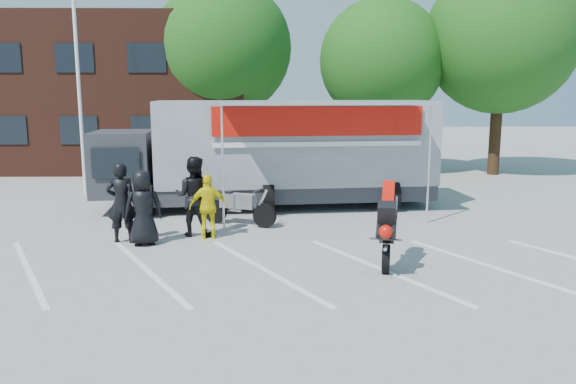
{
  "coord_description": "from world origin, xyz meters",
  "views": [
    {
      "loc": [
        0.52,
        -10.05,
        3.57
      ],
      "look_at": [
        0.71,
        2.76,
        1.3
      ],
      "focal_mm": 35.0,
      "sensor_mm": 36.0,
      "label": 1
    }
  ],
  "objects_px": {
    "parked_motorcycle": "(240,225)",
    "spectator_hivis": "(209,206)",
    "tree_left": "(223,48)",
    "stunt_bike_rider": "(387,263)",
    "spectator_leather_b": "(122,203)",
    "flagpole": "(84,49)",
    "transporter_truck": "(280,207)",
    "spectator_leather_a": "(143,208)",
    "tree_right": "(501,38)",
    "tree_mid": "(382,61)",
    "spectator_leather_c": "(194,196)"
  },
  "relations": [
    {
      "from": "tree_right",
      "to": "spectator_hivis",
      "type": "distance_m",
      "value": 16.5
    },
    {
      "from": "stunt_bike_rider",
      "to": "tree_right",
      "type": "bearing_deg",
      "value": 74.36
    },
    {
      "from": "spectator_hivis",
      "to": "tree_right",
      "type": "bearing_deg",
      "value": -145.38
    },
    {
      "from": "tree_right",
      "to": "spectator_leather_b",
      "type": "relative_size",
      "value": 4.67
    },
    {
      "from": "spectator_leather_a",
      "to": "flagpole",
      "type": "bearing_deg",
      "value": -79.36
    },
    {
      "from": "spectator_hivis",
      "to": "spectator_leather_c",
      "type": "bearing_deg",
      "value": -46.16
    },
    {
      "from": "tree_mid",
      "to": "stunt_bike_rider",
      "type": "distance_m",
      "value": 14.66
    },
    {
      "from": "spectator_leather_a",
      "to": "spectator_leather_b",
      "type": "xyz_separation_m",
      "value": [
        -0.56,
        0.21,
        0.08
      ]
    },
    {
      "from": "tree_right",
      "to": "parked_motorcycle",
      "type": "height_order",
      "value": "tree_right"
    },
    {
      "from": "parked_motorcycle",
      "to": "spectator_hivis",
      "type": "relative_size",
      "value": 1.34
    },
    {
      "from": "parked_motorcycle",
      "to": "spectator_leather_a",
      "type": "xyz_separation_m",
      "value": [
        -2.13,
        -1.94,
        0.9
      ]
    },
    {
      "from": "tree_mid",
      "to": "spectator_leather_c",
      "type": "xyz_separation_m",
      "value": [
        -6.64,
        -11.16,
        -3.94
      ]
    },
    {
      "from": "tree_right",
      "to": "transporter_truck",
      "type": "height_order",
      "value": "tree_right"
    },
    {
      "from": "transporter_truck",
      "to": "tree_left",
      "type": "bearing_deg",
      "value": 100.53
    },
    {
      "from": "tree_left",
      "to": "parked_motorcycle",
      "type": "relative_size",
      "value": 4.0
    },
    {
      "from": "flagpole",
      "to": "tree_mid",
      "type": "distance_m",
      "value": 12.31
    },
    {
      "from": "tree_mid",
      "to": "parked_motorcycle",
      "type": "relative_size",
      "value": 3.55
    },
    {
      "from": "stunt_bike_rider",
      "to": "spectator_leather_b",
      "type": "height_order",
      "value": "spectator_leather_b"
    },
    {
      "from": "spectator_leather_a",
      "to": "spectator_leather_b",
      "type": "height_order",
      "value": "spectator_leather_b"
    },
    {
      "from": "flagpole",
      "to": "spectator_hivis",
      "type": "xyz_separation_m",
      "value": [
        5.01,
        -6.46,
        -4.25
      ]
    },
    {
      "from": "flagpole",
      "to": "stunt_bike_rider",
      "type": "height_order",
      "value": "flagpole"
    },
    {
      "from": "stunt_bike_rider",
      "to": "spectator_leather_b",
      "type": "bearing_deg",
      "value": 176.7
    },
    {
      "from": "spectator_hivis",
      "to": "spectator_leather_b",
      "type": "bearing_deg",
      "value": 0.79
    },
    {
      "from": "tree_left",
      "to": "transporter_truck",
      "type": "relative_size",
      "value": 0.83
    },
    {
      "from": "tree_left",
      "to": "transporter_truck",
      "type": "distance_m",
      "value": 10.51
    },
    {
      "from": "parked_motorcycle",
      "to": "spectator_hivis",
      "type": "height_order",
      "value": "spectator_hivis"
    },
    {
      "from": "tree_mid",
      "to": "spectator_leather_a",
      "type": "relative_size",
      "value": 4.27
    },
    {
      "from": "tree_left",
      "to": "stunt_bike_rider",
      "type": "bearing_deg",
      "value": -71.84
    },
    {
      "from": "parked_motorcycle",
      "to": "spectator_hivis",
      "type": "bearing_deg",
      "value": 175.77
    },
    {
      "from": "flagpole",
      "to": "parked_motorcycle",
      "type": "relative_size",
      "value": 3.7
    },
    {
      "from": "stunt_bike_rider",
      "to": "spectator_leather_b",
      "type": "relative_size",
      "value": 1.01
    },
    {
      "from": "tree_mid",
      "to": "spectator_leather_b",
      "type": "distance_m",
      "value": 14.97
    },
    {
      "from": "tree_right",
      "to": "transporter_truck",
      "type": "bearing_deg",
      "value": -143.31
    },
    {
      "from": "spectator_hivis",
      "to": "tree_left",
      "type": "bearing_deg",
      "value": -96.16
    },
    {
      "from": "flagpole",
      "to": "transporter_truck",
      "type": "distance_m",
      "value": 8.83
    },
    {
      "from": "transporter_truck",
      "to": "spectator_leather_c",
      "type": "bearing_deg",
      "value": -127.01
    },
    {
      "from": "tree_right",
      "to": "transporter_truck",
      "type": "relative_size",
      "value": 0.87
    },
    {
      "from": "spectator_leather_a",
      "to": "spectator_leather_c",
      "type": "xyz_separation_m",
      "value": [
        1.07,
        0.88,
        0.11
      ]
    },
    {
      "from": "spectator_leather_b",
      "to": "spectator_hivis",
      "type": "relative_size",
      "value": 1.21
    },
    {
      "from": "tree_mid",
      "to": "spectator_hivis",
      "type": "distance_m",
      "value": 13.69
    },
    {
      "from": "flagpole",
      "to": "spectator_leather_c",
      "type": "relative_size",
      "value": 3.97
    },
    {
      "from": "tree_mid",
      "to": "spectator_hivis",
      "type": "bearing_deg",
      "value": -118.56
    },
    {
      "from": "tree_right",
      "to": "flagpole",
      "type": "bearing_deg",
      "value": -164.52
    },
    {
      "from": "flagpole",
      "to": "tree_left",
      "type": "relative_size",
      "value": 0.93
    },
    {
      "from": "tree_mid",
      "to": "spectator_leather_a",
      "type": "xyz_separation_m",
      "value": [
        -7.71,
        -12.04,
        -4.05
      ]
    },
    {
      "from": "spectator_leather_c",
      "to": "spectator_leather_a",
      "type": "bearing_deg",
      "value": 47.14
    },
    {
      "from": "transporter_truck",
      "to": "spectator_leather_c",
      "type": "height_order",
      "value": "spectator_leather_c"
    },
    {
      "from": "stunt_bike_rider",
      "to": "spectator_leather_b",
      "type": "xyz_separation_m",
      "value": [
        -6.06,
        1.79,
        0.98
      ]
    },
    {
      "from": "parked_motorcycle",
      "to": "spectator_leather_a",
      "type": "height_order",
      "value": "spectator_leather_a"
    },
    {
      "from": "flagpole",
      "to": "spectator_hivis",
      "type": "distance_m",
      "value": 9.21
    }
  ]
}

